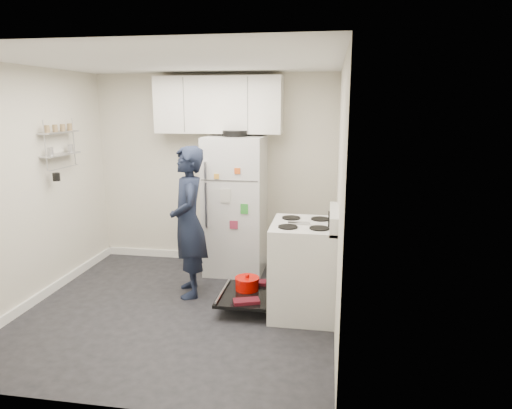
% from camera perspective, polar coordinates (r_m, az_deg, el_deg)
% --- Properties ---
extents(room, '(3.21, 3.21, 2.51)m').
position_cam_1_polar(room, '(4.64, -10.20, 1.02)').
color(room, black).
rests_on(room, ground).
extents(electric_range, '(0.66, 0.76, 1.10)m').
position_cam_1_polar(electric_range, '(4.71, 5.82, -8.04)').
color(electric_range, silver).
rests_on(electric_range, ground).
extents(open_oven_door, '(0.55, 0.70, 0.21)m').
position_cam_1_polar(open_oven_door, '(4.92, -1.21, -10.68)').
color(open_oven_door, black).
rests_on(open_oven_door, ground).
extents(refrigerator, '(0.72, 0.74, 1.79)m').
position_cam_1_polar(refrigerator, '(5.76, -2.57, -0.01)').
color(refrigerator, silver).
rests_on(refrigerator, ground).
extents(upper_cabinets, '(1.60, 0.33, 0.70)m').
position_cam_1_polar(upper_cabinets, '(5.86, -4.70, 12.31)').
color(upper_cabinets, silver).
rests_on(upper_cabinets, room).
extents(wall_shelf_rack, '(0.14, 0.60, 0.61)m').
position_cam_1_polar(wall_shelf_rack, '(5.64, -23.32, 7.02)').
color(wall_shelf_rack, '#B2B2B7').
rests_on(wall_shelf_rack, room).
extents(person, '(0.60, 0.71, 1.67)m').
position_cam_1_polar(person, '(5.08, -8.45, -2.21)').
color(person, black).
rests_on(person, ground).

